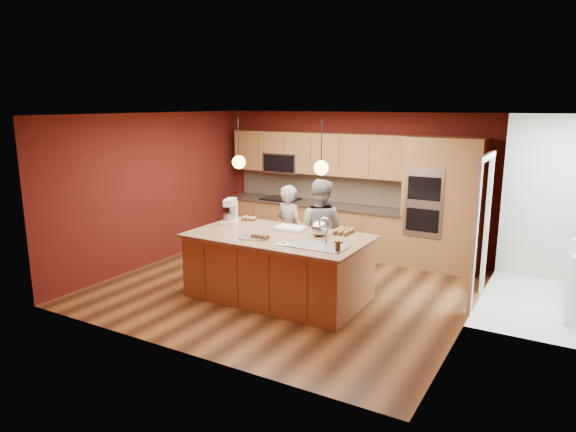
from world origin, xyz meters
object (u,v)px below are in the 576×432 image
Objects in this scene: island at (279,266)px; person_right at (319,231)px; mixing_bowl at (320,228)px; person_left at (290,231)px; stand_mixer at (230,213)px.

person_right is at bearing 80.69° from island.
island is 0.83m from mixing_bowl.
island is at bearing 129.14° from person_left.
mixing_bowl is at bearing 159.27° from person_left.
person_right is at bearing 116.78° from mixing_bowl.
mixing_bowl is (1.57, 0.05, -0.07)m from stand_mixer.
island is 1.56× the size of person_right.
stand_mixer is at bearing 168.80° from island.
person_left is at bearing 141.51° from mixing_bowl.
person_left is 3.75× the size of stand_mixer.
stand_mixer reaches higher than island.
mixing_bowl is (0.92, -0.73, 0.31)m from person_left.
stand_mixer reaches higher than mixing_bowl.
person_right is (0.16, 0.99, 0.35)m from island.
stand_mixer is at bearing 23.61° from person_right.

